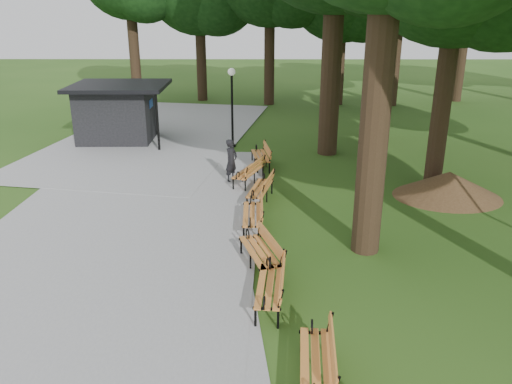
{
  "coord_description": "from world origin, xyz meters",
  "views": [
    {
      "loc": [
        -0.04,
        -9.96,
        5.92
      ],
      "look_at": [
        -0.1,
        3.13,
        1.1
      ],
      "focal_mm": 35.91,
      "sensor_mm": 36.0,
      "label": 1
    }
  ],
  "objects_px": {
    "person": "(231,161)",
    "bench_2": "(270,286)",
    "bench_1": "(316,362)",
    "bench_4": "(252,214)",
    "bench_6": "(249,172)",
    "bench_7": "(260,156)",
    "bench_5": "(260,189)",
    "lamp_post": "(232,91)",
    "kiosk": "(117,112)",
    "bench_3": "(259,252)",
    "dirt_mound": "(448,184)"
  },
  "relations": [
    {
      "from": "bench_4",
      "to": "bench_2",
      "type": "bearing_deg",
      "value": 5.76
    },
    {
      "from": "kiosk",
      "to": "bench_5",
      "type": "bearing_deg",
      "value": -50.82
    },
    {
      "from": "lamp_post",
      "to": "bench_3",
      "type": "xyz_separation_m",
      "value": [
        1.16,
        -11.09,
        -1.98
      ]
    },
    {
      "from": "lamp_post",
      "to": "bench_3",
      "type": "bearing_deg",
      "value": -84.03
    },
    {
      "from": "lamp_post",
      "to": "bench_5",
      "type": "distance_m",
      "value": 7.09
    },
    {
      "from": "bench_1",
      "to": "bench_5",
      "type": "height_order",
      "value": "same"
    },
    {
      "from": "person",
      "to": "bench_4",
      "type": "bearing_deg",
      "value": -138.53
    },
    {
      "from": "kiosk",
      "to": "bench_5",
      "type": "height_order",
      "value": "kiosk"
    },
    {
      "from": "kiosk",
      "to": "lamp_post",
      "type": "bearing_deg",
      "value": -12.0
    },
    {
      "from": "dirt_mound",
      "to": "bench_3",
      "type": "relative_size",
      "value": 1.54
    },
    {
      "from": "bench_1",
      "to": "bench_4",
      "type": "relative_size",
      "value": 1.0
    },
    {
      "from": "kiosk",
      "to": "bench_4",
      "type": "distance_m",
      "value": 11.71
    },
    {
      "from": "kiosk",
      "to": "bench_4",
      "type": "xyz_separation_m",
      "value": [
        6.26,
        -9.86,
        -0.86
      ]
    },
    {
      "from": "bench_3",
      "to": "bench_7",
      "type": "relative_size",
      "value": 1.0
    },
    {
      "from": "lamp_post",
      "to": "bench_5",
      "type": "bearing_deg",
      "value": -79.97
    },
    {
      "from": "dirt_mound",
      "to": "bench_6",
      "type": "bearing_deg",
      "value": 169.05
    },
    {
      "from": "lamp_post",
      "to": "dirt_mound",
      "type": "distance_m",
      "value": 9.79
    },
    {
      "from": "lamp_post",
      "to": "bench_1",
      "type": "xyz_separation_m",
      "value": [
        2.07,
        -15.03,
        -1.98
      ]
    },
    {
      "from": "bench_3",
      "to": "bench_6",
      "type": "distance_m",
      "value": 6.13
    },
    {
      "from": "person",
      "to": "bench_2",
      "type": "height_order",
      "value": "person"
    },
    {
      "from": "lamp_post",
      "to": "kiosk",
      "type": "bearing_deg",
      "value": 168.7
    },
    {
      "from": "bench_2",
      "to": "bench_6",
      "type": "relative_size",
      "value": 1.0
    },
    {
      "from": "person",
      "to": "bench_7",
      "type": "relative_size",
      "value": 0.8
    },
    {
      "from": "kiosk",
      "to": "dirt_mound",
      "type": "relative_size",
      "value": 1.42
    },
    {
      "from": "person",
      "to": "bench_1",
      "type": "xyz_separation_m",
      "value": [
        1.88,
        -10.31,
        -0.32
      ]
    },
    {
      "from": "bench_7",
      "to": "bench_2",
      "type": "bearing_deg",
      "value": -6.83
    },
    {
      "from": "bench_6",
      "to": "dirt_mound",
      "type": "bearing_deg",
      "value": 100.57
    },
    {
      "from": "bench_3",
      "to": "bench_4",
      "type": "bearing_deg",
      "value": 167.42
    },
    {
      "from": "bench_6",
      "to": "bench_7",
      "type": "xyz_separation_m",
      "value": [
        0.42,
        1.94,
        0.0
      ]
    },
    {
      "from": "bench_2",
      "to": "bench_6",
      "type": "xyz_separation_m",
      "value": [
        -0.58,
        7.67,
        0.0
      ]
    },
    {
      "from": "kiosk",
      "to": "bench_7",
      "type": "xyz_separation_m",
      "value": [
        6.51,
        -4.08,
        -0.86
      ]
    },
    {
      "from": "dirt_mound",
      "to": "bench_2",
      "type": "height_order",
      "value": "bench_2"
    },
    {
      "from": "bench_1",
      "to": "bench_3",
      "type": "bearing_deg",
      "value": -162.47
    },
    {
      "from": "bench_5",
      "to": "bench_6",
      "type": "distance_m",
      "value": 1.78
    },
    {
      "from": "person",
      "to": "lamp_post",
      "type": "bearing_deg",
      "value": 32.89
    },
    {
      "from": "bench_4",
      "to": "bench_6",
      "type": "xyz_separation_m",
      "value": [
        -0.17,
        3.83,
        0.0
      ]
    },
    {
      "from": "bench_4",
      "to": "bench_7",
      "type": "xyz_separation_m",
      "value": [
        0.25,
        5.77,
        0.0
      ]
    },
    {
      "from": "bench_4",
      "to": "bench_5",
      "type": "height_order",
      "value": "same"
    },
    {
      "from": "bench_5",
      "to": "bench_6",
      "type": "height_order",
      "value": "same"
    },
    {
      "from": "kiosk",
      "to": "bench_6",
      "type": "bearing_deg",
      "value": -45.4
    },
    {
      "from": "lamp_post",
      "to": "bench_1",
      "type": "bearing_deg",
      "value": -82.17
    },
    {
      "from": "bench_4",
      "to": "bench_5",
      "type": "relative_size",
      "value": 1.0
    },
    {
      "from": "bench_5",
      "to": "person",
      "type": "bearing_deg",
      "value": -140.5
    },
    {
      "from": "bench_3",
      "to": "bench_5",
      "type": "distance_m",
      "value": 4.39
    },
    {
      "from": "person",
      "to": "dirt_mound",
      "type": "height_order",
      "value": "person"
    },
    {
      "from": "bench_4",
      "to": "bench_6",
      "type": "distance_m",
      "value": 3.84
    },
    {
      "from": "bench_4",
      "to": "bench_7",
      "type": "relative_size",
      "value": 1.0
    },
    {
      "from": "bench_5",
      "to": "bench_4",
      "type": "bearing_deg",
      "value": 6.65
    },
    {
      "from": "person",
      "to": "kiosk",
      "type": "bearing_deg",
      "value": 74.1
    },
    {
      "from": "bench_3",
      "to": "bench_4",
      "type": "xyz_separation_m",
      "value": [
        -0.19,
        2.29,
        0.0
      ]
    }
  ]
}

